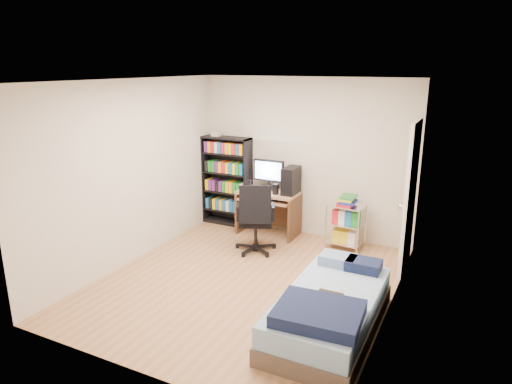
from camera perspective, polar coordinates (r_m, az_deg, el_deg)
The scene contains 7 objects.
room at distance 5.48m, azimuth -1.27°, elevation 0.59°, with size 3.58×4.08×2.58m.
media_shelf at distance 7.78m, azimuth -3.69°, elevation 1.52°, with size 0.85×0.28×1.57m.
computer_desk at distance 7.30m, azimuth 2.41°, elevation -0.43°, with size 0.96×0.56×1.21m.
office_chair at distance 6.68m, azimuth -0.06°, elevation -4.82°, with size 0.83×0.83×1.05m.
wire_cart at distance 6.89m, azimuth 11.24°, elevation -2.66°, with size 0.55×0.41×0.83m.
bed at distance 4.91m, azimuth 9.16°, elevation -14.39°, with size 0.92×1.84×0.53m.
door at distance 6.31m, azimuth 18.71°, elevation -0.59°, with size 0.12×0.80×2.00m.
Camera 1 is at (2.45, -4.69, 2.68)m, focal length 32.00 mm.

